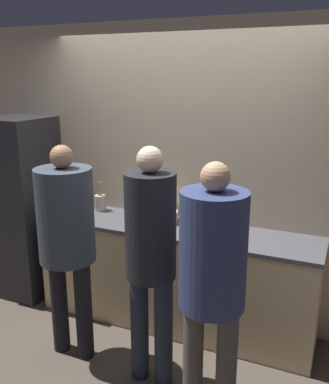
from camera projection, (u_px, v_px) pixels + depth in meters
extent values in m
plane|color=#4C4238|center=(158.00, 341.00, 3.58)|extent=(14.00, 14.00, 0.00)
cube|color=#C6B293|center=(187.00, 175.00, 3.78)|extent=(5.20, 0.06, 2.60)
cube|color=beige|center=(174.00, 277.00, 3.76)|extent=(2.43, 0.56, 0.88)
cube|color=#4C4C51|center=(174.00, 228.00, 3.64)|extent=(2.46, 0.59, 0.03)
cube|color=#232328|center=(22.00, 207.00, 4.24)|extent=(0.61, 0.60, 1.77)
cylinder|color=black|center=(59.00, 304.00, 3.38)|extent=(0.13, 0.13, 0.81)
cylinder|color=black|center=(84.00, 310.00, 3.29)|extent=(0.13, 0.13, 0.81)
cylinder|color=#333D47|center=(65.00, 215.00, 3.14)|extent=(0.42, 0.42, 0.71)
sphere|color=#936B4C|center=(62.00, 157.00, 3.02)|extent=(0.17, 0.17, 0.17)
cylinder|color=#232838|center=(140.00, 326.00, 3.07)|extent=(0.13, 0.13, 0.83)
cylinder|color=#232838|center=(164.00, 332.00, 3.00)|extent=(0.13, 0.13, 0.83)
cylinder|color=black|center=(150.00, 226.00, 2.83)|extent=(0.34, 0.34, 0.72)
sphere|color=beige|center=(150.00, 159.00, 2.71)|extent=(0.17, 0.17, 0.17)
cylinder|color=#4C4742|center=(193.00, 359.00, 2.73)|extent=(0.13, 0.13, 0.81)
cylinder|color=#4C4742|center=(226.00, 368.00, 2.64)|extent=(0.13, 0.13, 0.81)
cylinder|color=navy|center=(213.00, 251.00, 2.48)|extent=(0.40, 0.40, 0.71)
sphere|color=tan|center=(215.00, 177.00, 2.36)|extent=(0.17, 0.17, 0.17)
cylinder|color=beige|center=(157.00, 216.00, 3.74)|extent=(0.36, 0.36, 0.09)
ellipsoid|color=#99BC38|center=(162.00, 209.00, 3.70)|extent=(0.15, 0.12, 0.04)
cylinder|color=#ADA393|center=(100.00, 203.00, 4.04)|extent=(0.11, 0.11, 0.15)
cylinder|color=#99754C|center=(99.00, 193.00, 4.01)|extent=(0.01, 0.05, 0.21)
cylinder|color=#99754C|center=(101.00, 193.00, 4.01)|extent=(0.03, 0.04, 0.21)
cylinder|color=#99754C|center=(99.00, 193.00, 4.00)|extent=(0.05, 0.01, 0.21)
cylinder|color=red|center=(154.00, 223.00, 3.49)|extent=(0.06, 0.06, 0.14)
cylinder|color=red|center=(154.00, 212.00, 3.46)|extent=(0.03, 0.03, 0.05)
cylinder|color=black|center=(154.00, 208.00, 3.46)|extent=(0.03, 0.03, 0.02)
cylinder|color=brown|center=(58.00, 205.00, 4.01)|extent=(0.06, 0.06, 0.11)
cylinder|color=brown|center=(58.00, 198.00, 3.99)|extent=(0.03, 0.03, 0.04)
cylinder|color=black|center=(57.00, 195.00, 3.99)|extent=(0.03, 0.03, 0.01)
cylinder|color=#A33D33|center=(80.00, 211.00, 3.91)|extent=(0.08, 0.08, 0.08)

